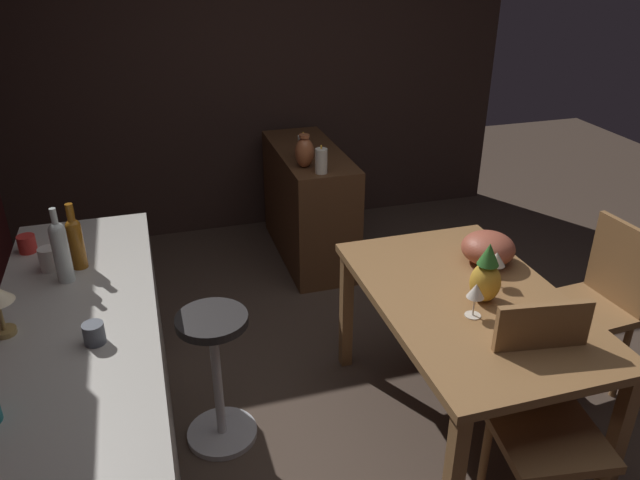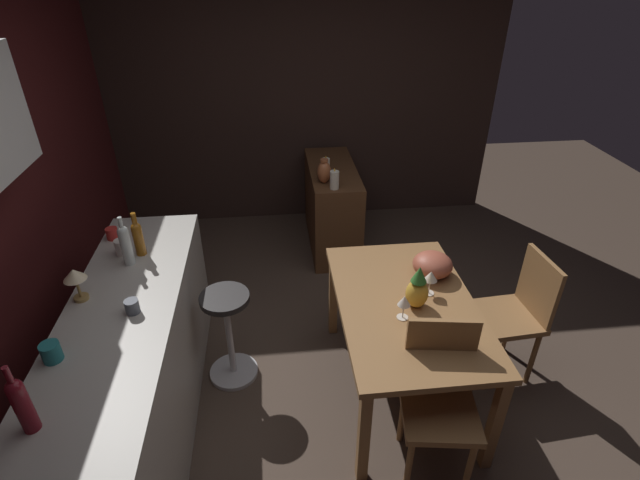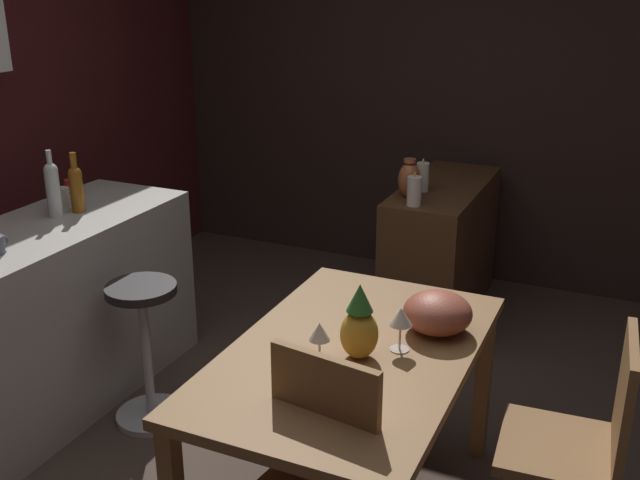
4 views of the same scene
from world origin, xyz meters
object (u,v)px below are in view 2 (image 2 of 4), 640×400
Objects in this scene: vase_brass at (389,165)px; wine_bottle_green at (91,342)px; wine_glass_center at (447,264)px; vase_ceramic_ivory at (363,148)px; dining_table at (441,272)px; chair_near_window at (529,385)px; wine_bottle_ruby at (154,251)px; wine_glass_right at (498,256)px; pillar_candle_tall at (357,162)px; wine_bottle_amber at (139,198)px; wine_bottle_clear at (151,278)px; cup_white at (81,273)px; wine_glass_left at (531,264)px; pineapple_centerpiece at (457,235)px; counter_lamp at (33,390)px; fruit_bowl at (410,264)px; cup_slate at (123,280)px; cup_teal at (118,307)px; sideboard_cabinet at (372,213)px; bar_stool at (228,316)px; wine_bottle_olive at (94,189)px.

wine_bottle_green is at bearing 140.94° from vase_brass.
wine_glass_center is 2.17m from vase_ceramic_ivory.
chair_near_window reaches higher than dining_table.
wine_bottle_ruby reaches higher than vase_brass.
pillar_candle_tall reaches higher than wine_glass_right.
wine_bottle_amber reaches higher than wine_glass_center.
wine_bottle_ruby reaches higher than wine_bottle_clear.
wine_glass_right reaches higher than dining_table.
vase_ceramic_ivory is (2.04, -1.92, -0.00)m from cup_white.
wine_glass_left is at bearing -91.62° from wine_bottle_ruby.
pineapple_centerpiece is 0.87× the size of wine_bottle_green.
counter_lamp is (-0.38, 1.79, 0.58)m from chair_near_window.
cup_white is 0.44× the size of vase_brass.
fruit_bowl is 0.75× the size of counter_lamp.
wine_bottle_ruby is 0.19m from cup_slate.
wine_glass_left is 2.13m from wine_bottle_amber.
vase_brass is at bearing 179.47° from vase_ceramic_ivory.
cup_teal is at bearing 75.62° from wine_bottle_clear.
vase_brass is at bearing -1.02° from pineapple_centerpiece.
wine_bottle_amber is at bearing -0.00° from cup_slate.
sideboard_cabinet is 10.41× the size of cup_slate.
wine_bottle_green reaches higher than dining_table.
counter_lamp is (-0.86, 1.60, 0.21)m from wine_glass_center.
wine_bottle_clear is at bearing 110.90° from pineapple_centerpiece.
bar_stool is (-1.35, 1.32, -0.06)m from sideboard_cabinet.
counter_lamp reaches higher than vase_brass.
dining_table is at bearing 179.77° from pillar_candle_tall.
wine_glass_center is 2.01m from wine_bottle_olive.
wine_bottle_amber is 1.73m from counter_lamp.
cup_slate is 0.99× the size of cup_teal.
counter_lamp is 3.54m from vase_ceramic_ivory.
pillar_candle_tall is at bearing -62.83° from wine_bottle_olive.
cup_teal reaches higher than chair_near_window.
wine_bottle_amber is (0.25, 0.45, 0.68)m from bar_stool.
wine_glass_left is at bearing -116.13° from wine_bottle_amber.
cup_teal is at bearing -1.78° from wine_bottle_green.
pineapple_centerpiece is 2.65× the size of cup_slate.
cup_teal is 2.71m from pillar_candle_tall.
wine_bottle_olive is (0.37, 0.70, 0.71)m from bar_stool.
cup_white is (-0.19, 1.80, 0.28)m from dining_table.
wine_bottle_ruby is at bearing -16.58° from counter_lamp.
wine_glass_right is at bearing -65.33° from counter_lamp.
bar_stool is at bearing -20.66° from counter_lamp.
cup_slate reaches higher than cup_white.
wine_bottle_green is (-0.82, 1.38, 0.26)m from fruit_bowl.
wine_bottle_green is at bearing 160.21° from bar_stool.
counter_lamp is at bearing 146.37° from sideboard_cabinet.
chair_near_window is 8.22× the size of cup_teal.
pillar_candle_tall is (1.84, -1.81, -0.07)m from cup_white.
wine_bottle_green is (-0.57, 1.91, 0.21)m from wine_glass_left.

